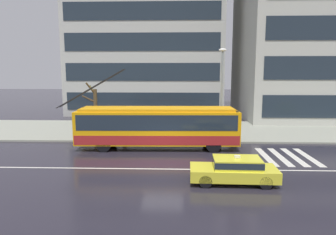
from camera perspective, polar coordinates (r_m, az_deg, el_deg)
The scene contains 14 objects.
ground_plane at distance 18.84m, azimuth -1.02°, elevation -8.37°, with size 160.00×160.00×0.00m, color #221F29.
sidewalk_slab at distance 28.81m, azimuth 0.06°, elevation -2.33°, with size 80.00×10.00×0.14m, color gray.
crosswalk_stripe_edge_near at distance 21.16m, azimuth 17.63°, elevation -6.88°, with size 0.44×4.40×0.01m, color beige.
crosswalk_stripe_inner_a at distance 21.42m, azimuth 19.97°, elevation -6.81°, with size 0.44×4.40×0.01m, color beige.
crosswalk_stripe_center at distance 21.72m, azimuth 22.24°, elevation -6.73°, with size 0.44×4.40×0.01m, color beige.
crosswalk_stripe_inner_b at distance 22.04m, azimuth 24.45°, elevation -6.64°, with size 0.44×4.40×0.01m, color beige.
lane_centre_line at distance 17.70m, azimuth -1.23°, elevation -9.48°, with size 72.00×0.14×0.01m, color silver.
trolleybus at distance 22.07m, azimuth -1.93°, elevation -1.57°, with size 12.82×2.81×5.65m.
taxi_oncoming_near at distance 15.77m, azimuth 12.21°, elevation -9.28°, with size 4.29×1.86×1.39m.
pedestrian_at_shelter at distance 26.71m, azimuth -8.03°, elevation 0.17°, with size 1.15×1.15×1.92m.
pedestrian_approaching_curb at distance 25.93m, azimuth 7.51°, elevation 0.07°, with size 1.47×1.47×1.94m.
street_lamp at distance 24.02m, azimuth 9.90°, elevation 5.53°, with size 0.60×0.32×7.05m.
street_tree_bare at distance 26.96m, azimuth -13.35°, elevation 1.60°, with size 1.17×1.64×4.45m.
office_tower_corner_left at distance 43.20m, azimuth -4.03°, elevation 17.87°, with size 19.94×10.94×25.08m.
Camera 1 is at (0.97, -18.01, 5.44)m, focal length 33.01 mm.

